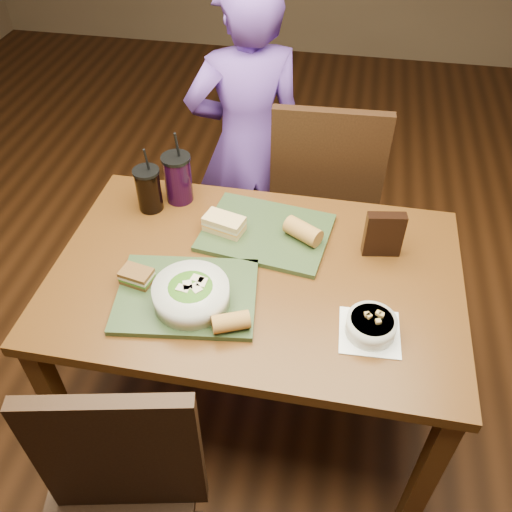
# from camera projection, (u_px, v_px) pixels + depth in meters

# --- Properties ---
(ground) EXTENTS (6.00, 6.00, 0.00)m
(ground) POSITION_uv_depth(u_px,v_px,m) (256.00, 399.00, 2.24)
(ground) COLOR #381C0B
(ground) RESTS_ON ground
(dining_table) EXTENTS (1.30, 0.85, 0.75)m
(dining_table) POSITION_uv_depth(u_px,v_px,m) (256.00, 291.00, 1.79)
(dining_table) COLOR #502D10
(dining_table) RESTS_ON ground
(chair_far) EXTENTS (0.46, 0.46, 1.02)m
(chair_far) POSITION_uv_depth(u_px,v_px,m) (325.00, 194.00, 2.32)
(chair_far) COLOR black
(chair_far) RESTS_ON ground
(diner) EXTENTS (0.61, 0.52, 1.41)m
(diner) POSITION_uv_depth(u_px,v_px,m) (247.00, 144.00, 2.36)
(diner) COLOR #643BA2
(diner) RESTS_ON ground
(tray_near) EXTENTS (0.46, 0.37, 0.02)m
(tray_near) POSITION_uv_depth(u_px,v_px,m) (187.00, 295.00, 1.64)
(tray_near) COLOR #2A3B1F
(tray_near) RESTS_ON dining_table
(tray_far) EXTENTS (0.46, 0.37, 0.02)m
(tray_far) POSITION_uv_depth(u_px,v_px,m) (266.00, 232.00, 1.85)
(tray_far) COLOR #2A3B1F
(tray_far) RESTS_ON dining_table
(salad_bowl) EXTENTS (0.23, 0.23, 0.07)m
(salad_bowl) POSITION_uv_depth(u_px,v_px,m) (191.00, 293.00, 1.59)
(salad_bowl) COLOR silver
(salad_bowl) RESTS_ON tray_near
(soup_bowl) EXTENTS (0.18, 0.18, 0.07)m
(soup_bowl) POSITION_uv_depth(u_px,v_px,m) (371.00, 326.00, 1.53)
(soup_bowl) COLOR white
(soup_bowl) RESTS_ON dining_table
(sandwich_near) EXTENTS (0.11, 0.08, 0.04)m
(sandwich_near) POSITION_uv_depth(u_px,v_px,m) (137.00, 276.00, 1.66)
(sandwich_near) COLOR #593819
(sandwich_near) RESTS_ON tray_near
(sandwich_far) EXTENTS (0.15, 0.11, 0.05)m
(sandwich_far) POSITION_uv_depth(u_px,v_px,m) (224.00, 224.00, 1.83)
(sandwich_far) COLOR tan
(sandwich_far) RESTS_ON tray_far
(baguette_near) EXTENTS (0.12, 0.09, 0.05)m
(baguette_near) POSITION_uv_depth(u_px,v_px,m) (231.00, 322.00, 1.52)
(baguette_near) COLOR #AD7533
(baguette_near) RESTS_ON tray_near
(baguette_far) EXTENTS (0.14, 0.12, 0.06)m
(baguette_far) POSITION_uv_depth(u_px,v_px,m) (303.00, 231.00, 1.80)
(baguette_far) COLOR #AD7533
(baguette_far) RESTS_ON tray_far
(cup_cola) EXTENTS (0.09, 0.09, 0.25)m
(cup_cola) POSITION_uv_depth(u_px,v_px,m) (149.00, 189.00, 1.91)
(cup_cola) COLOR black
(cup_cola) RESTS_ON dining_table
(cup_berry) EXTENTS (0.10, 0.10, 0.28)m
(cup_berry) POSITION_uv_depth(u_px,v_px,m) (178.00, 178.00, 1.94)
(cup_berry) COLOR black
(cup_berry) RESTS_ON dining_table
(chip_bag) EXTENTS (0.13, 0.06, 0.16)m
(chip_bag) POSITION_uv_depth(u_px,v_px,m) (384.00, 234.00, 1.74)
(chip_bag) COLOR black
(chip_bag) RESTS_ON dining_table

